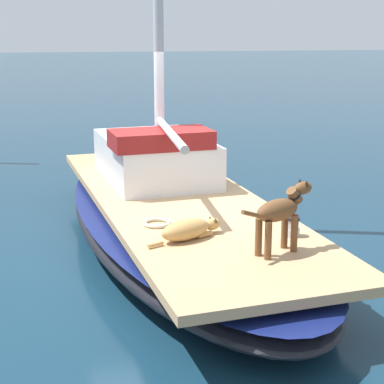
# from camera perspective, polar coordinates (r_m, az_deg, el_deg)

# --- Properties ---
(ground_plane) EXTENTS (120.00, 120.00, 0.00)m
(ground_plane) POSITION_cam_1_polar(r_m,az_deg,el_deg) (8.53, -1.16, -4.87)
(ground_plane) COLOR #143347
(sailboat_main) EXTENTS (3.53, 7.52, 0.66)m
(sailboat_main) POSITION_cam_1_polar(r_m,az_deg,el_deg) (8.42, -1.17, -2.72)
(sailboat_main) COLOR black
(sailboat_main) RESTS_ON ground
(cabin_house) EXTENTS (1.70, 2.40, 0.84)m
(cabin_house) POSITION_cam_1_polar(r_m,az_deg,el_deg) (9.29, -3.29, 3.20)
(cabin_house) COLOR silver
(cabin_house) RESTS_ON sailboat_main
(dog_tan) EXTENTS (0.88, 0.53, 0.22)m
(dog_tan) POSITION_cam_1_polar(r_m,az_deg,el_deg) (6.76, -0.32, -3.35)
(dog_tan) COLOR tan
(dog_tan) RESTS_ON sailboat_main
(dog_brown) EXTENTS (0.86, 0.52, 0.70)m
(dog_brown) POSITION_cam_1_polar(r_m,az_deg,el_deg) (6.33, 7.91, -1.76)
(dog_brown) COLOR brown
(dog_brown) RESTS_ON sailboat_main
(deck_winch) EXTENTS (0.16, 0.16, 0.21)m
(deck_winch) POSITION_cam_1_polar(r_m,az_deg,el_deg) (6.94, 8.95, -3.11)
(deck_winch) COLOR #B7B7BC
(deck_winch) RESTS_ON sailboat_main
(coiled_rope) EXTENTS (0.32, 0.32, 0.04)m
(coiled_rope) POSITION_cam_1_polar(r_m,az_deg,el_deg) (7.26, -3.14, -2.78)
(coiled_rope) COLOR beige
(coiled_rope) RESTS_ON sailboat_main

